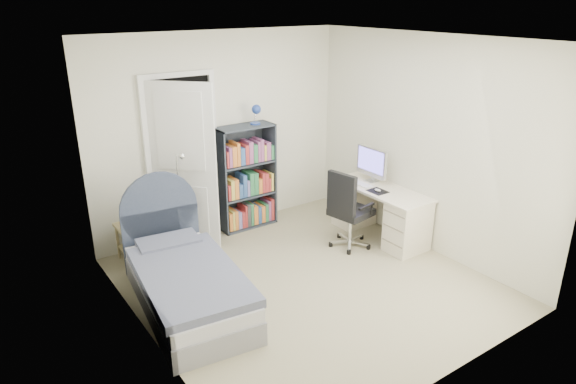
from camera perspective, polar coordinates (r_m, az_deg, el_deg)
room_shell at (r=5.04m, az=2.21°, el=2.28°), size 3.50×3.70×2.60m
door at (r=6.12m, az=-11.61°, el=3.14°), size 0.92×0.62×2.06m
bed at (r=5.19m, az=-11.34°, el=-9.64°), size 1.07×1.92×1.13m
nightstand at (r=6.10m, az=-16.87°, el=-4.36°), size 0.36×0.36×0.53m
floor_lamp at (r=6.03m, az=-11.63°, el=-2.47°), size 0.18×0.18×1.25m
bookcase at (r=6.67m, az=-4.60°, el=1.24°), size 0.76×0.32×1.61m
desk at (r=6.53m, az=10.12°, el=-1.98°), size 0.53×1.33×1.09m
office_chair at (r=6.10m, az=6.61°, el=-1.62°), size 0.52×0.54×0.97m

